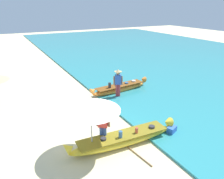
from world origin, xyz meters
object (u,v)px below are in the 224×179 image
patio_umbrella_large (91,106)px  cooler_box (172,130)px  person_vendor_hatted (118,82)px  person_tourist_customer (103,124)px  boat_orange_midground (120,88)px  paddle (132,150)px  boat_yellow_foreground (123,139)px

patio_umbrella_large → cooler_box: patio_umbrella_large is taller
person_vendor_hatted → person_tourist_customer: bearing=-126.5°
boat_orange_midground → paddle: size_ratio=2.46×
person_tourist_customer → paddle: 1.47m
person_vendor_hatted → patio_umbrella_large: (-3.38, -4.04, 0.89)m
boat_orange_midground → person_tourist_customer: (-3.38, -4.56, 0.64)m
boat_orange_midground → person_tourist_customer: size_ratio=2.61×
boat_yellow_foreground → patio_umbrella_large: 2.09m
boat_yellow_foreground → cooler_box: 2.21m
cooler_box → person_vendor_hatted: bearing=68.2°
person_tourist_customer → paddle: person_tourist_customer is taller
boat_yellow_foreground → person_vendor_hatted: bearing=63.2°
cooler_box → paddle: cooler_box is taller
person_vendor_hatted → paddle: size_ratio=1.02×
boat_yellow_foreground → person_vendor_hatted: (2.12, 4.19, 0.76)m
patio_umbrella_large → boat_orange_midground: bearing=50.5°
cooler_box → paddle: 2.14m
boat_orange_midground → cooler_box: (-0.49, -5.25, -0.09)m
person_tourist_customer → cooler_box: size_ratio=3.60×
paddle → cooler_box: bearing=5.6°
person_vendor_hatted → cooler_box: size_ratio=3.89×
boat_orange_midground → cooler_box: 5.27m
boat_yellow_foreground → patio_umbrella_large: bearing=173.4°
person_tourist_customer → cooler_box: 3.07m
person_vendor_hatted → boat_orange_midground: bearing=52.8°
paddle → person_vendor_hatted: bearing=66.5°
cooler_box → paddle: size_ratio=0.26×
boat_orange_midground → person_vendor_hatted: person_vendor_hatted is taller
boat_yellow_foreground → person_tourist_customer: person_tourist_customer is taller
patio_umbrella_large → cooler_box: (3.46, -0.47, -1.73)m
boat_yellow_foreground → paddle: boat_yellow_foreground is taller
boat_orange_midground → person_tourist_customer: person_tourist_customer is taller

